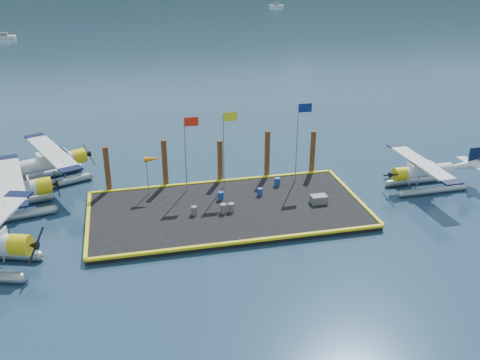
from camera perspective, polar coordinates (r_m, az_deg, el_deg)
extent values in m
plane|color=#182F48|center=(39.69, -1.33, -3.55)|extent=(4000.00, 4000.00, 0.00)
cube|color=black|center=(39.60, -1.34, -3.30)|extent=(20.00, 10.00, 0.40)
cylinder|color=gold|center=(34.61, -22.36, -6.41)|extent=(1.45, 1.57, 1.30)
cube|color=black|center=(34.21, -20.93, -6.54)|extent=(0.80, 2.39, 1.25)
cube|color=black|center=(38.96, -22.56, -1.48)|extent=(1.90, 1.46, 0.15)
cylinder|color=#8E959B|center=(44.00, -24.00, -2.42)|extent=(6.72, 2.04, 0.65)
cylinder|color=#8E959B|center=(41.83, -23.84, -3.74)|extent=(6.72, 2.04, 0.65)
cylinder|color=silver|center=(42.32, -23.95, -1.24)|extent=(5.19, 2.22, 1.19)
cube|color=silver|center=(42.16, -23.17, -0.62)|extent=(2.59, 1.67, 0.98)
cube|color=black|center=(42.08, -22.78, -0.28)|extent=(1.73, 1.43, 0.60)
cylinder|color=gold|center=(42.36, -20.19, -0.59)|extent=(1.33, 1.46, 1.26)
cube|color=black|center=(42.41, -18.96, -0.38)|extent=(0.57, 2.38, 1.22)
cube|color=silver|center=(41.96, -23.28, 0.06)|extent=(3.63, 9.90, 0.13)
cube|color=black|center=(46.34, -23.62, 2.15)|extent=(1.80, 1.30, 0.14)
cube|color=black|center=(37.66, -22.87, -2.53)|extent=(1.80, 1.30, 0.14)
cylinder|color=#8E959B|center=(48.25, -20.51, 0.41)|extent=(6.48, 3.19, 0.65)
cylinder|color=#8E959B|center=(46.09, -19.67, -0.55)|extent=(6.48, 3.19, 0.65)
cylinder|color=silver|center=(46.68, -20.09, 1.66)|extent=(5.13, 3.05, 1.20)
cube|color=silver|center=(46.70, -19.40, 2.27)|extent=(2.67, 2.02, 0.98)
cube|color=black|center=(46.71, -19.06, 2.61)|extent=(1.85, 1.64, 0.60)
cylinder|color=gold|center=(47.40, -16.85, 2.43)|extent=(1.49, 1.58, 1.26)
cube|color=black|center=(47.67, -15.81, 2.67)|extent=(0.99, 2.26, 1.22)
cube|color=silver|center=(46.52, -19.49, 2.89)|extent=(5.27, 9.67, 0.13)
cube|color=black|center=(50.82, -21.06, 4.38)|extent=(1.88, 1.53, 0.14)
cube|color=black|center=(42.29, -17.60, 1.11)|extent=(1.88, 1.53, 0.14)
cylinder|color=#8E959B|center=(45.39, 19.94, -1.03)|extent=(5.79, 0.72, 0.56)
cylinder|color=#8E959B|center=(46.93, 18.60, -0.02)|extent=(5.79, 0.72, 0.56)
cylinder|color=silver|center=(45.58, 19.27, 0.90)|extent=(4.36, 1.15, 1.03)
cube|color=silver|center=(45.16, 18.73, 1.22)|extent=(2.08, 1.08, 0.84)
cube|color=black|center=(44.95, 18.46, 1.40)|extent=(1.33, 1.02, 0.51)
cylinder|color=gold|center=(44.32, 16.65, 0.61)|extent=(0.96, 1.11, 1.08)
cube|color=black|center=(43.94, 15.75, 0.51)|extent=(0.12, 2.08, 1.05)
cube|color=silver|center=(45.00, 18.81, 1.77)|extent=(1.64, 8.42, 0.11)
cube|color=black|center=(41.99, 21.67, -0.23)|extent=(1.42, 0.88, 0.12)
cube|color=black|center=(48.15, 16.31, 3.51)|extent=(1.42, 0.88, 0.12)
cube|color=black|center=(47.74, 23.73, 2.30)|extent=(1.03, 0.14, 1.58)
cube|color=silver|center=(47.89, 23.52, 1.62)|extent=(0.93, 3.19, 0.09)
cylinder|color=#57575C|center=(38.65, -4.91, -3.25)|extent=(0.44, 0.44, 0.62)
cylinder|color=#57575C|center=(38.92, -0.96, -2.94)|extent=(0.46, 0.46, 0.64)
cylinder|color=navy|center=(41.47, 2.15, -1.25)|extent=(0.41, 0.41, 0.58)
cylinder|color=#57575C|center=(38.78, -1.78, -3.04)|extent=(0.47, 0.47, 0.67)
cylinder|color=navy|center=(43.20, 4.00, -0.18)|extent=(0.46, 0.46, 0.65)
cylinder|color=navy|center=(40.75, -2.08, -1.68)|extent=(0.44, 0.44, 0.62)
cube|color=#57575C|center=(40.64, 8.39, -2.03)|extent=(1.21, 0.80, 0.60)
cylinder|color=gray|center=(41.38, -5.84, 2.66)|extent=(0.08, 0.08, 6.00)
cube|color=red|center=(40.58, -5.22, 6.22)|extent=(1.10, 0.03, 0.70)
cylinder|color=gray|center=(41.77, -1.76, 3.13)|extent=(0.08, 0.08, 6.20)
cube|color=yellow|center=(41.00, -1.05, 6.79)|extent=(1.10, 0.03, 0.70)
cylinder|color=gray|center=(43.20, 6.08, 3.92)|extent=(0.08, 0.08, 6.50)
cube|color=navy|center=(42.49, 6.96, 7.65)|extent=(1.10, 0.03, 0.70)
cylinder|color=gray|center=(41.73, -9.84, 0.38)|extent=(0.07, 0.07, 3.00)
cone|color=orange|center=(41.22, -9.28, 2.23)|extent=(1.40, 0.44, 0.44)
cylinder|color=#462714|center=(43.17, -13.96, 0.96)|extent=(0.44, 0.44, 4.00)
cylinder|color=#462714|center=(43.21, -8.02, 1.62)|extent=(0.44, 0.44, 4.20)
cylinder|color=#462714|center=(43.82, -2.14, 1.88)|extent=(0.44, 0.44, 3.80)
cylinder|color=#462714|center=(44.58, 2.91, 2.60)|extent=(0.44, 0.44, 4.30)
cylinder|color=#462714|center=(45.83, 7.74, 2.81)|extent=(0.44, 0.44, 4.00)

